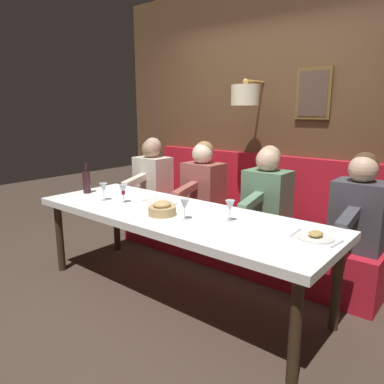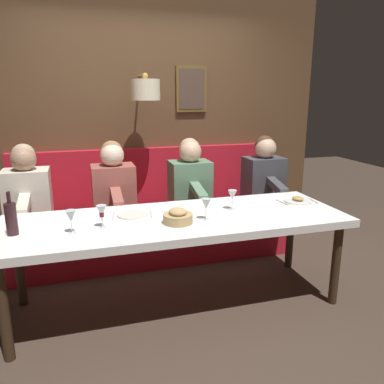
% 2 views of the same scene
% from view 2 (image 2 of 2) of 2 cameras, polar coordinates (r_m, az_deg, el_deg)
% --- Properties ---
extents(ground_plane, '(12.00, 12.00, 0.00)m').
position_cam_2_polar(ground_plane, '(3.26, -2.07, -16.25)').
color(ground_plane, '#423328').
extents(dining_table, '(0.90, 2.63, 0.74)m').
position_cam_2_polar(dining_table, '(2.97, -2.19, -4.94)').
color(dining_table, white).
rests_on(dining_table, ground_plane).
extents(banquette_bench, '(0.52, 2.83, 0.45)m').
position_cam_2_polar(banquette_bench, '(3.94, -5.36, -6.98)').
color(banquette_bench, red).
rests_on(banquette_bench, ground_plane).
extents(back_wall_panel, '(0.59, 4.03, 2.90)m').
position_cam_2_polar(back_wall_panel, '(4.24, -7.23, 10.35)').
color(back_wall_panel, brown).
rests_on(back_wall_panel, ground_plane).
extents(diner_nearest, '(0.60, 0.40, 0.79)m').
position_cam_2_polar(diner_nearest, '(4.14, 10.71, 2.42)').
color(diner_nearest, '#3D3D42').
rests_on(diner_nearest, banquette_bench).
extents(diner_near, '(0.60, 0.40, 0.79)m').
position_cam_2_polar(diner_near, '(3.84, -0.29, 1.73)').
color(diner_near, '#567A5B').
rests_on(diner_near, banquette_bench).
extents(diner_middle, '(0.60, 0.40, 0.79)m').
position_cam_2_polar(diner_middle, '(3.71, -11.64, 0.95)').
color(diner_middle, '#934C42').
rests_on(diner_middle, banquette_bench).
extents(diner_far, '(0.60, 0.40, 0.79)m').
position_cam_2_polar(diner_far, '(3.73, -23.44, 0.11)').
color(diner_far, beige).
rests_on(diner_far, banquette_bench).
extents(place_setting_0, '(0.24, 0.33, 0.01)m').
position_cam_2_polar(place_setting_0, '(3.02, -8.91, -3.35)').
color(place_setting_0, silver).
rests_on(place_setting_0, dining_table).
extents(place_setting_1, '(0.24, 0.32, 0.05)m').
position_cam_2_polar(place_setting_1, '(3.48, 15.55, -1.22)').
color(place_setting_1, white).
rests_on(place_setting_1, dining_table).
extents(wine_glass_0, '(0.07, 0.07, 0.16)m').
position_cam_2_polar(wine_glass_0, '(3.13, 6.05, -0.57)').
color(wine_glass_0, silver).
rests_on(wine_glass_0, dining_table).
extents(wine_glass_1, '(0.07, 0.07, 0.16)m').
position_cam_2_polar(wine_glass_1, '(2.77, -13.38, -2.92)').
color(wine_glass_1, silver).
rests_on(wine_glass_1, dining_table).
extents(wine_glass_2, '(0.07, 0.07, 0.16)m').
position_cam_2_polar(wine_glass_2, '(2.71, -17.66, -3.57)').
color(wine_glass_2, silver).
rests_on(wine_glass_2, dining_table).
extents(wine_glass_3, '(0.07, 0.07, 0.16)m').
position_cam_2_polar(wine_glass_3, '(2.86, 2.12, -1.92)').
color(wine_glass_3, silver).
rests_on(wine_glass_3, dining_table).
extents(wine_bottle, '(0.08, 0.08, 0.30)m').
position_cam_2_polar(wine_bottle, '(2.83, -25.42, -3.57)').
color(wine_bottle, '#33191E').
rests_on(wine_bottle, dining_table).
extents(bread_bowl, '(0.22, 0.22, 0.12)m').
position_cam_2_polar(bread_bowl, '(2.81, -2.13, -3.72)').
color(bread_bowl, tan).
rests_on(bread_bowl, dining_table).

